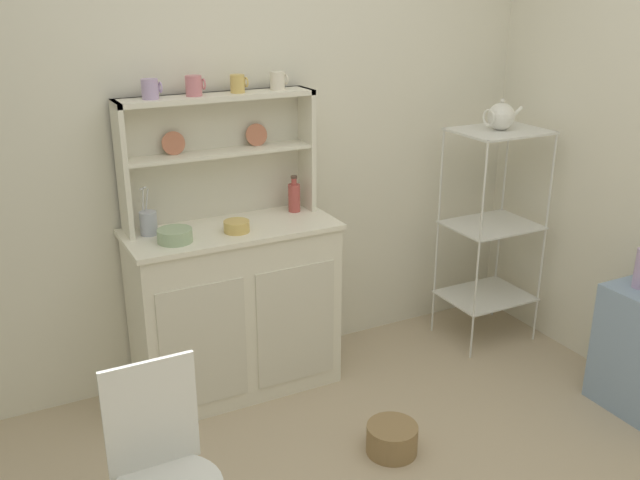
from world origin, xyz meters
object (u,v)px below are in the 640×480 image
(bowl_mixing_large, at_px, (175,235))
(jam_bottle, at_px, (294,197))
(floor_basket, at_px, (392,439))
(bakers_rack, at_px, (492,217))
(hutch_cabinet, at_px, (235,307))
(cup_lilac_0, at_px, (150,89))
(utensil_jar, at_px, (148,223))
(wire_chair, at_px, (161,463))
(porcelain_teapot, at_px, (501,116))
(hutch_shelf_unit, at_px, (216,146))

(bowl_mixing_large, height_order, jam_bottle, jam_bottle)
(floor_basket, bearing_deg, bakers_rack, 32.50)
(hutch_cabinet, xyz_separation_m, cup_lilac_0, (-0.30, 0.12, 1.08))
(bakers_rack, xyz_separation_m, utensil_jar, (-1.86, 0.22, 0.19))
(wire_chair, height_order, utensil_jar, utensil_jar)
(utensil_jar, bearing_deg, bowl_mixing_large, -62.49)
(wire_chair, xyz_separation_m, cup_lilac_0, (0.37, 1.23, 1.01))
(jam_bottle, xyz_separation_m, utensil_jar, (-0.75, -0.01, -0.02))
(hutch_cabinet, height_order, porcelain_teapot, porcelain_teapot)
(floor_basket, bearing_deg, porcelain_teapot, 32.54)
(floor_basket, height_order, utensil_jar, utensil_jar)
(bakers_rack, distance_m, cup_lilac_0, 1.98)
(bakers_rack, relative_size, jam_bottle, 6.58)
(hutch_shelf_unit, distance_m, floor_basket, 1.59)
(hutch_cabinet, height_order, bowl_mixing_large, bowl_mixing_large)
(cup_lilac_0, distance_m, jam_bottle, 0.89)
(jam_bottle, distance_m, porcelain_teapot, 1.19)
(cup_lilac_0, bearing_deg, wire_chair, -106.73)
(bakers_rack, distance_m, floor_basket, 1.45)
(hutch_cabinet, height_order, wire_chair, hutch_cabinet)
(wire_chair, bearing_deg, hutch_cabinet, 69.29)
(bakers_rack, bearing_deg, floor_basket, -147.50)
(cup_lilac_0, distance_m, bowl_mixing_large, 0.66)
(jam_bottle, height_order, porcelain_teapot, porcelain_teapot)
(bakers_rack, bearing_deg, cup_lilac_0, 171.59)
(utensil_jar, height_order, porcelain_teapot, porcelain_teapot)
(bakers_rack, relative_size, wire_chair, 1.45)
(wire_chair, bearing_deg, floor_basket, 25.07)
(hutch_cabinet, xyz_separation_m, utensil_jar, (-0.38, 0.08, 0.48))
(bowl_mixing_large, distance_m, utensil_jar, 0.17)
(hutch_cabinet, xyz_separation_m, wire_chair, (-0.67, -1.11, 0.07))
(bakers_rack, height_order, utensil_jar, bakers_rack)
(bakers_rack, xyz_separation_m, cup_lilac_0, (-1.79, 0.26, 0.79))
(bowl_mixing_large, xyz_separation_m, jam_bottle, (0.67, 0.16, 0.05))
(porcelain_teapot, bearing_deg, cup_lilac_0, 171.59)
(hutch_cabinet, xyz_separation_m, hutch_shelf_unit, (0.00, 0.16, 0.79))
(hutch_shelf_unit, height_order, jam_bottle, hutch_shelf_unit)
(cup_lilac_0, bearing_deg, bakers_rack, -8.41)
(bowl_mixing_large, height_order, utensil_jar, utensil_jar)
(wire_chair, bearing_deg, bakers_rack, 34.67)
(cup_lilac_0, xyz_separation_m, bowl_mixing_large, (0.01, -0.20, -0.63))
(hutch_shelf_unit, xyz_separation_m, cup_lilac_0, (-0.30, -0.04, 0.30))
(cup_lilac_0, height_order, jam_bottle, cup_lilac_0)
(floor_basket, height_order, porcelain_teapot, porcelain_teapot)
(porcelain_teapot, bearing_deg, jam_bottle, 168.37)
(cup_lilac_0, xyz_separation_m, utensil_jar, (-0.07, -0.04, -0.60))
(hutch_shelf_unit, bearing_deg, porcelain_teapot, -11.58)
(hutch_cabinet, distance_m, utensil_jar, 0.62)
(floor_basket, relative_size, utensil_jar, 1.02)
(hutch_cabinet, bearing_deg, porcelain_teapot, -5.48)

